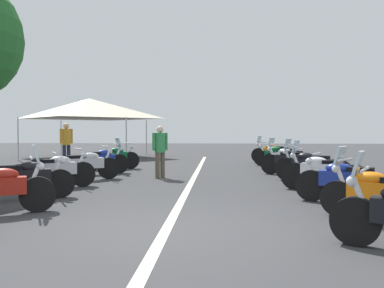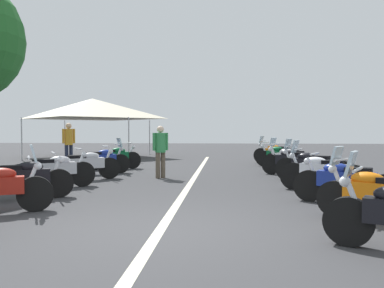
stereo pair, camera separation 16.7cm
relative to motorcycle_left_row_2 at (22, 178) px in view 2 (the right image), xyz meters
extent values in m
plane|color=#38383A|center=(-2.32, -3.29, -0.45)|extent=(80.00, 80.00, 0.00)
cube|color=beige|center=(2.53, -3.29, -0.45)|extent=(22.89, 0.16, 0.01)
cylinder|color=black|center=(-1.13, -0.84, -0.14)|extent=(0.41, 0.63, 0.63)
ellipsoid|color=maroon|center=(-1.39, -0.34, 0.24)|extent=(0.47, 0.58, 0.22)
cylinder|color=silver|center=(-1.16, -0.78, 0.16)|extent=(0.19, 0.29, 0.58)
cylinder|color=silver|center=(-1.18, -0.75, 0.52)|extent=(0.57, 0.32, 0.04)
sphere|color=silver|center=(-1.11, -0.88, 0.36)|extent=(0.14, 0.14, 0.14)
cube|color=silver|center=(-1.14, -0.82, 0.59)|extent=(0.38, 0.27, 0.32)
cylinder|color=black|center=(0.35, -0.64, -0.14)|extent=(0.43, 0.61, 0.62)
cube|color=black|center=(-0.01, 0.02, 0.04)|extent=(0.80, 1.13, 0.30)
ellipsoid|color=black|center=(0.08, -0.14, 0.24)|extent=(0.48, 0.58, 0.22)
cube|color=black|center=(-0.12, 0.21, 0.22)|extent=(0.46, 0.55, 0.12)
cylinder|color=silver|center=(0.33, -0.58, 0.16)|extent=(0.20, 0.29, 0.58)
cylinder|color=silver|center=(0.31, -0.55, 0.52)|extent=(0.56, 0.34, 0.04)
sphere|color=silver|center=(0.38, -0.68, 0.36)|extent=(0.14, 0.14, 0.14)
cylinder|color=black|center=(2.08, -0.54, -0.13)|extent=(0.50, 0.61, 0.65)
cylinder|color=black|center=(1.19, 0.67, -0.13)|extent=(0.50, 0.61, 0.65)
cube|color=silver|center=(1.63, 0.06, 0.05)|extent=(0.90, 1.08, 0.30)
ellipsoid|color=silver|center=(1.74, -0.08, 0.25)|extent=(0.52, 0.57, 0.22)
cube|color=black|center=(1.50, 0.24, 0.23)|extent=(0.49, 0.54, 0.12)
cylinder|color=silver|center=(2.04, -0.49, 0.17)|extent=(0.23, 0.27, 0.58)
cylinder|color=silver|center=(2.02, -0.46, 0.53)|extent=(0.52, 0.40, 0.04)
sphere|color=silver|center=(2.11, -0.58, 0.37)|extent=(0.14, 0.14, 0.14)
cylinder|color=silver|center=(1.51, 0.53, -0.22)|extent=(0.39, 0.49, 0.08)
cylinder|color=black|center=(3.77, -0.76, -0.13)|extent=(0.47, 0.61, 0.64)
cylinder|color=black|center=(2.96, 0.48, -0.13)|extent=(0.47, 0.61, 0.64)
cube|color=silver|center=(3.37, -0.14, 0.05)|extent=(0.85, 1.10, 0.30)
ellipsoid|color=silver|center=(3.46, -0.29, 0.25)|extent=(0.50, 0.58, 0.22)
cube|color=black|center=(3.24, 0.05, 0.23)|extent=(0.48, 0.54, 0.12)
cylinder|color=silver|center=(3.74, -0.71, 0.17)|extent=(0.22, 0.28, 0.58)
cylinder|color=silver|center=(3.72, -0.67, 0.53)|extent=(0.54, 0.37, 0.04)
sphere|color=silver|center=(3.80, -0.80, 0.37)|extent=(0.14, 0.14, 0.14)
cylinder|color=silver|center=(3.27, 0.33, -0.23)|extent=(0.37, 0.50, 0.08)
cylinder|color=black|center=(5.36, -0.67, -0.13)|extent=(0.46, 0.63, 0.65)
cylinder|color=black|center=(4.66, 0.50, -0.13)|extent=(0.46, 0.63, 0.65)
cube|color=navy|center=(5.01, -0.08, 0.05)|extent=(0.77, 1.04, 0.30)
ellipsoid|color=navy|center=(5.10, -0.24, 0.25)|extent=(0.49, 0.58, 0.22)
cube|color=black|center=(4.90, 0.10, 0.23)|extent=(0.47, 0.55, 0.12)
cylinder|color=silver|center=(5.33, -0.62, 0.17)|extent=(0.21, 0.28, 0.58)
cylinder|color=silver|center=(5.31, -0.59, 0.53)|extent=(0.55, 0.35, 0.04)
sphere|color=silver|center=(5.39, -0.71, 0.37)|extent=(0.14, 0.14, 0.14)
cylinder|color=silver|center=(4.96, 0.36, -0.22)|extent=(0.35, 0.51, 0.08)
cube|color=silver|center=(5.35, -0.65, 0.60)|extent=(0.37, 0.29, 0.32)
cylinder|color=black|center=(6.99, -0.71, -0.13)|extent=(0.44, 0.64, 0.65)
cylinder|color=black|center=(6.28, 0.53, -0.13)|extent=(0.44, 0.64, 0.65)
cube|color=#0C592D|center=(6.63, -0.09, 0.05)|extent=(0.78, 1.08, 0.30)
ellipsoid|color=#0C592D|center=(6.72, -0.25, 0.25)|extent=(0.48, 0.58, 0.22)
cube|color=black|center=(6.53, 0.10, 0.23)|extent=(0.46, 0.55, 0.12)
cylinder|color=silver|center=(6.96, -0.66, 0.17)|extent=(0.20, 0.29, 0.58)
cylinder|color=silver|center=(6.94, -0.62, 0.53)|extent=(0.56, 0.34, 0.04)
sphere|color=silver|center=(7.01, -0.75, 0.37)|extent=(0.14, 0.14, 0.14)
cylinder|color=silver|center=(6.58, 0.37, -0.22)|extent=(0.34, 0.52, 0.08)
cylinder|color=black|center=(-2.90, -5.78, -0.14)|extent=(0.40, 0.62, 0.62)
cylinder|color=silver|center=(-2.93, -5.83, 0.16)|extent=(0.19, 0.29, 0.58)
cylinder|color=silver|center=(-2.95, -5.87, 0.52)|extent=(0.57, 0.31, 0.04)
sphere|color=silver|center=(-2.88, -5.74, 0.36)|extent=(0.14, 0.14, 0.14)
cube|color=silver|center=(-2.91, -5.80, 0.59)|extent=(0.38, 0.27, 0.32)
cylinder|color=black|center=(-1.14, -6.09, -0.15)|extent=(0.47, 0.57, 0.61)
cube|color=orange|center=(-1.55, -6.65, 0.03)|extent=(0.85, 1.02, 0.30)
ellipsoid|color=orange|center=(-1.44, -6.50, 0.23)|extent=(0.51, 0.57, 0.22)
cylinder|color=silver|center=(-1.18, -6.13, 0.15)|extent=(0.23, 0.28, 0.58)
cylinder|color=silver|center=(-1.20, -6.17, 0.51)|extent=(0.53, 0.39, 0.04)
sphere|color=silver|center=(-1.11, -6.05, 0.35)|extent=(0.14, 0.14, 0.14)
cube|color=silver|center=(-1.15, -6.10, 0.58)|extent=(0.36, 0.31, 0.32)
cylinder|color=black|center=(0.32, -5.96, -0.13)|extent=(0.41, 0.64, 0.64)
cube|color=navy|center=(0.00, -6.60, 0.05)|extent=(0.74, 1.10, 0.30)
ellipsoid|color=navy|center=(0.08, -6.44, 0.25)|extent=(0.47, 0.58, 0.22)
cube|color=black|center=(-0.10, -6.80, 0.23)|extent=(0.45, 0.55, 0.12)
cylinder|color=silver|center=(0.29, -6.02, 0.17)|extent=(0.19, 0.29, 0.58)
cylinder|color=silver|center=(0.28, -6.05, 0.53)|extent=(0.57, 0.31, 0.04)
sphere|color=silver|center=(0.34, -5.92, 0.37)|extent=(0.14, 0.14, 0.14)
cylinder|color=silver|center=(-0.35, -6.91, -0.23)|extent=(0.32, 0.53, 0.08)
cylinder|color=black|center=(1.97, -5.93, -0.12)|extent=(0.41, 0.67, 0.67)
cylinder|color=black|center=(1.38, -7.18, -0.12)|extent=(0.41, 0.67, 0.67)
cube|color=white|center=(1.67, -6.56, 0.06)|extent=(0.70, 1.07, 0.30)
ellipsoid|color=white|center=(1.75, -6.39, 0.26)|extent=(0.46, 0.58, 0.22)
cube|color=black|center=(1.58, -6.75, 0.24)|extent=(0.44, 0.55, 0.12)
cylinder|color=silver|center=(1.94, -5.98, 0.18)|extent=(0.19, 0.29, 0.58)
cylinder|color=silver|center=(1.93, -6.02, 0.54)|extent=(0.58, 0.30, 0.04)
sphere|color=silver|center=(1.99, -5.88, 0.38)|extent=(0.14, 0.14, 0.14)
cylinder|color=silver|center=(1.34, -6.85, -0.22)|extent=(0.31, 0.53, 0.08)
cube|color=silver|center=(1.96, -5.95, 0.61)|extent=(0.38, 0.26, 0.32)
cylinder|color=black|center=(3.81, -6.04, -0.12)|extent=(0.46, 0.65, 0.67)
cylinder|color=black|center=(3.06, -7.33, -0.12)|extent=(0.46, 0.65, 0.67)
cube|color=black|center=(3.43, -6.69, 0.06)|extent=(0.81, 1.12, 0.30)
ellipsoid|color=black|center=(3.52, -6.53, 0.26)|extent=(0.49, 0.58, 0.22)
cube|color=black|center=(3.32, -6.88, 0.24)|extent=(0.47, 0.55, 0.12)
cylinder|color=silver|center=(3.78, -6.09, 0.18)|extent=(0.21, 0.29, 0.58)
cylinder|color=silver|center=(3.76, -6.13, 0.54)|extent=(0.56, 0.34, 0.04)
sphere|color=silver|center=(3.83, -6.00, 0.38)|extent=(0.14, 0.14, 0.14)
cylinder|color=silver|center=(3.05, -6.98, -0.22)|extent=(0.34, 0.52, 0.08)
cube|color=silver|center=(3.80, -6.06, 0.61)|extent=(0.37, 0.29, 0.32)
cylinder|color=black|center=(5.42, -5.78, -0.12)|extent=(0.46, 0.65, 0.67)
cylinder|color=black|center=(4.65, -7.09, -0.12)|extent=(0.46, 0.65, 0.67)
cube|color=black|center=(5.03, -6.44, 0.06)|extent=(0.82, 1.13, 0.30)
ellipsoid|color=black|center=(5.13, -6.28, 0.26)|extent=(0.49, 0.58, 0.22)
cube|color=black|center=(4.92, -6.63, 0.24)|extent=(0.47, 0.55, 0.12)
cylinder|color=silver|center=(5.39, -5.83, 0.18)|extent=(0.21, 0.29, 0.58)
cylinder|color=silver|center=(5.37, -5.87, 0.54)|extent=(0.56, 0.35, 0.04)
sphere|color=silver|center=(5.44, -5.74, 0.38)|extent=(0.14, 0.14, 0.14)
cylinder|color=silver|center=(4.65, -6.74, -0.22)|extent=(0.35, 0.51, 0.08)
cylinder|color=black|center=(7.03, -5.99, -0.14)|extent=(0.47, 0.59, 0.62)
cylinder|color=black|center=(6.18, -7.20, -0.14)|extent=(0.47, 0.59, 0.62)
cube|color=white|center=(6.60, -6.60, 0.04)|extent=(0.87, 1.08, 0.30)
ellipsoid|color=white|center=(6.71, -6.45, 0.24)|extent=(0.51, 0.57, 0.22)
cube|color=black|center=(6.48, -6.78, 0.22)|extent=(0.49, 0.54, 0.12)
cylinder|color=silver|center=(6.99, -6.04, 0.16)|extent=(0.22, 0.28, 0.58)
cylinder|color=silver|center=(6.97, -6.08, 0.52)|extent=(0.53, 0.39, 0.04)
sphere|color=silver|center=(7.06, -5.95, 0.36)|extent=(0.14, 0.14, 0.14)
cylinder|color=silver|center=(6.20, -6.85, -0.24)|extent=(0.38, 0.50, 0.08)
cube|color=silver|center=(7.02, -6.01, 0.59)|extent=(0.36, 0.31, 0.32)
cylinder|color=black|center=(8.58, -5.81, -0.13)|extent=(0.44, 0.63, 0.64)
cylinder|color=black|center=(7.82, -7.14, -0.13)|extent=(0.44, 0.63, 0.64)
cube|color=#0C592D|center=(8.20, -6.48, 0.05)|extent=(0.82, 1.15, 0.30)
ellipsoid|color=#0C592D|center=(8.29, -6.32, 0.25)|extent=(0.48, 0.58, 0.22)
cube|color=black|center=(8.09, -6.67, 0.23)|extent=(0.46, 0.55, 0.12)
cylinder|color=silver|center=(8.55, -5.87, 0.17)|extent=(0.20, 0.29, 0.58)
cylinder|color=silver|center=(8.53, -5.90, 0.53)|extent=(0.56, 0.34, 0.04)
sphere|color=silver|center=(8.61, -5.77, 0.37)|extent=(0.14, 0.14, 0.14)
cylinder|color=silver|center=(7.82, -6.79, -0.23)|extent=(0.34, 0.52, 0.08)
cylinder|color=black|center=(10.20, -5.86, -0.12)|extent=(0.41, 0.67, 0.67)
cylinder|color=black|center=(9.57, -7.22, -0.12)|extent=(0.41, 0.67, 0.67)
cube|color=orange|center=(9.88, -6.54, 0.06)|extent=(0.74, 1.15, 0.30)
ellipsoid|color=orange|center=(9.96, -6.38, 0.26)|extent=(0.46, 0.58, 0.22)
cube|color=black|center=(9.79, -6.74, 0.24)|extent=(0.44, 0.54, 0.12)
cylinder|color=silver|center=(10.18, -5.91, 0.18)|extent=(0.19, 0.29, 0.58)
cylinder|color=silver|center=(10.16, -5.95, 0.54)|extent=(0.58, 0.30, 0.04)
sphere|color=silver|center=(10.22, -5.81, 0.38)|extent=(0.14, 0.14, 0.14)
cylinder|color=silver|center=(9.53, -6.87, -0.22)|extent=(0.30, 0.53, 0.08)
cube|color=silver|center=(10.19, -5.88, 0.61)|extent=(0.38, 0.26, 0.32)
cylinder|color=#1E2338|center=(7.79, 2.01, -0.02)|extent=(0.14, 0.14, 0.87)
cylinder|color=#1E2338|center=(7.68, 2.14, -0.02)|extent=(0.14, 0.14, 0.87)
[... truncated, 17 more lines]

